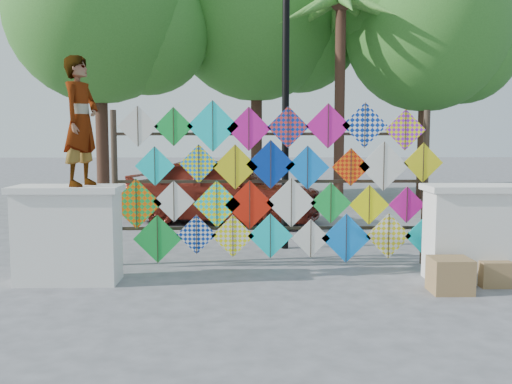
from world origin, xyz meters
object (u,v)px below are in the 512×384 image
at_px(vendor_woman, 81,121).
at_px(sedan, 224,190).
at_px(lamppost, 286,89).
at_px(kite_rack, 275,184).

xyz_separation_m(vendor_woman, sedan, (1.65, 5.04, -1.38)).
bearing_deg(lamppost, kite_rack, -100.44).
bearing_deg(sedan, vendor_woman, 178.44).
height_order(kite_rack, sedan, kite_rack).
xyz_separation_m(sedan, lamppost, (1.14, -2.84, 1.96)).
bearing_deg(kite_rack, lamppost, 79.56).
height_order(vendor_woman, sedan, vendor_woman).
distance_m(vendor_woman, lamppost, 3.60).
bearing_deg(vendor_woman, lamppost, -34.55).
bearing_deg(vendor_woman, sedan, -0.94).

